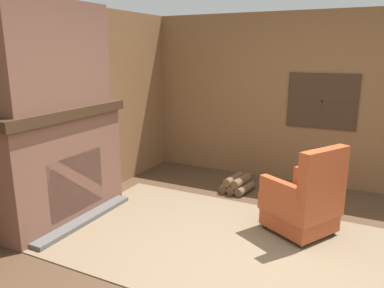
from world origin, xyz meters
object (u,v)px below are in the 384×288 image
(decorative_plate_on_mantel, at_px, (61,95))
(storage_case, at_px, (95,95))
(firewood_stack, at_px, (237,184))
(oil_lamp_vase, at_px, (21,105))
(armchair, at_px, (304,202))

(decorative_plate_on_mantel, bearing_deg, storage_case, 87.84)
(firewood_stack, bearing_deg, storage_case, -144.44)
(oil_lamp_vase, bearing_deg, firewood_stack, 55.11)
(storage_case, bearing_deg, firewood_stack, 35.56)
(armchair, xyz_separation_m, firewood_stack, (-1.04, 0.88, -0.26))
(storage_case, height_order, decorative_plate_on_mantel, decorative_plate_on_mantel)
(storage_case, bearing_deg, decorative_plate_on_mantel, -92.16)
(oil_lamp_vase, distance_m, decorative_plate_on_mantel, 0.55)
(armchair, height_order, oil_lamp_vase, oil_lamp_vase)
(firewood_stack, height_order, oil_lamp_vase, oil_lamp_vase)
(oil_lamp_vase, height_order, storage_case, oil_lamp_vase)
(armchair, height_order, firewood_stack, armchair)
(firewood_stack, distance_m, oil_lamp_vase, 2.92)
(oil_lamp_vase, bearing_deg, storage_case, 89.99)
(armchair, height_order, decorative_plate_on_mantel, decorative_plate_on_mantel)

